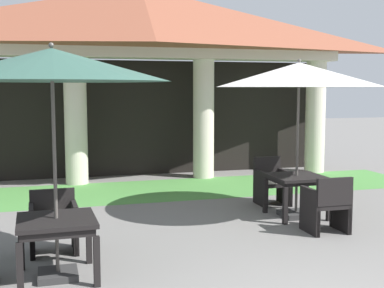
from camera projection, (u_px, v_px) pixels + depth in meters
The scene contains 9 objects.
background_pavilion at pixel (140, 37), 11.88m from camera, with size 10.31×2.43×4.49m.
lawn_strip at pixel (153, 190), 10.95m from camera, with size 12.11×2.37×0.01m, color #47843D.
patio_table_near_foreground at pixel (297, 181), 8.64m from camera, with size 0.86×0.86×0.71m.
patio_umbrella_near_foreground at pixel (299, 76), 8.45m from camera, with size 2.75×2.75×2.66m.
patio_chair_near_foreground_north at pixel (272, 183), 9.61m from camera, with size 0.56×0.59×0.87m.
patio_chair_near_foreground_south at pixel (327, 205), 7.71m from camera, with size 0.60×0.54×0.87m.
patio_table_mid_left at pixel (57, 227), 5.82m from camera, with size 0.89×0.89×0.70m.
patio_umbrella_mid_left at pixel (52, 66), 5.63m from camera, with size 2.64×2.64×2.67m.
patio_chair_mid_left_north at pixel (53, 222), 6.77m from camera, with size 0.63×0.52×0.82m.
Camera 1 is at (-2.17, -3.45, 2.17)m, focal length 47.84 mm.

